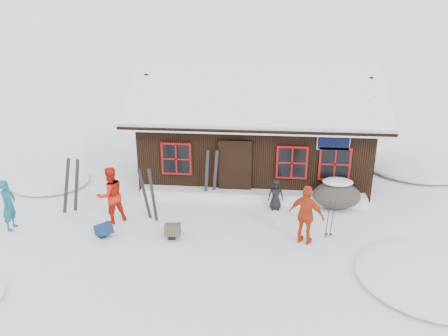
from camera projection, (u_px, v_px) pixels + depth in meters
The scene contains 15 objects.
ground at pixel (198, 229), 12.95m from camera, with size 120.00×120.00×0.00m, color white.
mountain_hut at pixel (255, 134), 16.92m from camera, with size 8.90×6.09×4.42m.
snow_drift at pixel (252, 196), 14.85m from camera, with size 7.60×0.60×0.35m, color white.
snow_mounds at pixel (256, 205), 14.53m from camera, with size 20.60×13.20×0.48m.
skier_teal at pixel (9, 205), 12.73m from camera, with size 0.57×0.37×1.55m, color #155A66.
skier_orange_left at pixel (111, 195), 13.12m from camera, with size 0.86×0.67×1.77m, color red.
skier_orange_right at pixel (306, 215), 11.92m from camera, with size 1.00×0.42×1.70m, color #B63712.
skier_crouched at pixel (276, 195), 14.08m from camera, with size 0.49×0.32×1.01m, color black.
boulder at pixel (337, 194), 14.22m from camera, with size 1.55×1.17×0.90m.
ski_pair_left at pixel (71, 186), 13.80m from camera, with size 0.71×0.27×1.85m.
ski_pair_mid at pixel (149, 195), 13.32m from camera, with size 0.61×0.23×1.70m.
ski_pair_right at pixel (211, 176), 14.70m from camera, with size 0.50×0.22×1.81m.
ski_poles at pixel (330, 220), 12.34m from camera, with size 0.21×0.10×1.16m.
backpack_blue at pixel (104, 231), 12.53m from camera, with size 0.39×0.52×0.28m, color navy.
backpack_olive at pixel (173, 232), 12.46m from camera, with size 0.43×0.57×0.31m, color #444031.
Camera 1 is at (1.92, -11.40, 6.16)m, focal length 35.00 mm.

